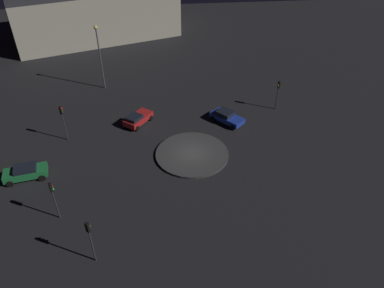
# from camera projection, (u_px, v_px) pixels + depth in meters

# --- Properties ---
(ground_plane) EXTENTS (116.43, 116.43, 0.00)m
(ground_plane) POSITION_uv_depth(u_px,v_px,m) (192.00, 155.00, 40.35)
(ground_plane) COLOR black
(roundabout_island) EXTENTS (8.08, 8.08, 0.24)m
(roundabout_island) POSITION_uv_depth(u_px,v_px,m) (192.00, 154.00, 40.28)
(roundabout_island) COLOR #383838
(roundabout_island) RESTS_ON ground_plane
(car_blue) EXTENTS (4.21, 4.38, 1.45)m
(car_blue) POSITION_uv_depth(u_px,v_px,m) (227.00, 117.00, 45.27)
(car_blue) COLOR #1E38A5
(car_blue) RESTS_ON ground_plane
(car_red) EXTENTS (3.76, 4.13, 1.46)m
(car_red) POSITION_uv_depth(u_px,v_px,m) (138.00, 119.00, 44.91)
(car_red) COLOR red
(car_red) RESTS_ON ground_plane
(car_green) EXTENTS (4.46, 2.60, 1.49)m
(car_green) POSITION_uv_depth(u_px,v_px,m) (26.00, 172.00, 36.79)
(car_green) COLOR #1E7238
(car_green) RESTS_ON ground_plane
(traffic_light_northeast) EXTENTS (0.40, 0.37, 4.18)m
(traffic_light_northeast) POSITION_uv_depth(u_px,v_px,m) (53.00, 194.00, 31.22)
(traffic_light_northeast) COLOR #2D2D2D
(traffic_light_northeast) RESTS_ON ground_plane
(traffic_light_east) EXTENTS (0.39, 0.35, 4.47)m
(traffic_light_east) POSITION_uv_depth(u_px,v_px,m) (63.00, 117.00, 40.75)
(traffic_light_east) COLOR #2D2D2D
(traffic_light_east) RESTS_ON ground_plane
(traffic_light_northeast_near) EXTENTS (0.37, 0.39, 4.43)m
(traffic_light_northeast_near) POSITION_uv_depth(u_px,v_px,m) (90.00, 235.00, 27.49)
(traffic_light_northeast_near) COLOR #2D2D2D
(traffic_light_northeast_near) RESTS_ON ground_plane
(traffic_light_southwest) EXTENTS (0.39, 0.37, 4.01)m
(traffic_light_southwest) POSITION_uv_depth(u_px,v_px,m) (278.00, 90.00, 46.52)
(traffic_light_southwest) COLOR #2D2D2D
(traffic_light_southwest) RESTS_ON ground_plane
(streetlamp_southeast) EXTENTS (0.52, 0.52, 9.13)m
(streetlamp_southeast) POSITION_uv_depth(u_px,v_px,m) (99.00, 49.00, 49.49)
(streetlamp_southeast) COLOR #4C4C51
(streetlamp_southeast) RESTS_ON ground_plane
(store_building) EXTENTS (31.90, 22.44, 9.31)m
(store_building) POSITION_uv_depth(u_px,v_px,m) (94.00, 10.00, 67.59)
(store_building) COLOR #B7B299
(store_building) RESTS_ON ground_plane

